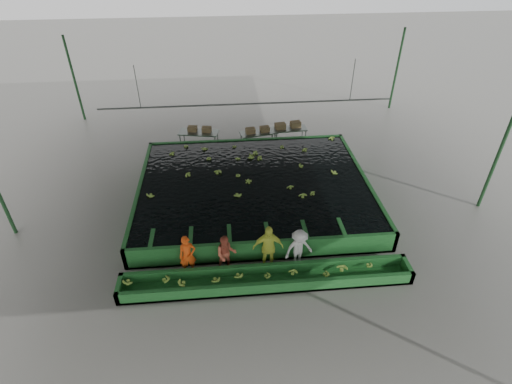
{
  "coord_description": "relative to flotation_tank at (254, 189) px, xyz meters",
  "views": [
    {
      "loc": [
        -1.24,
        -12.96,
        10.5
      ],
      "look_at": [
        0.0,
        0.5,
        1.0
      ],
      "focal_mm": 28.0,
      "sensor_mm": 36.0,
      "label": 1
    }
  ],
  "objects": [
    {
      "name": "flotation_tank",
      "position": [
        0.0,
        0.0,
        0.0
      ],
      "size": [
        10.0,
        8.0,
        0.9
      ],
      "primitive_type": null,
      "color": "#1E5D25",
      "rests_on": "ground"
    },
    {
      "name": "box_stack_right",
      "position": [
        2.31,
        5.12,
        0.41
      ],
      "size": [
        1.47,
        0.63,
        0.31
      ],
      "primitive_type": null,
      "rotation": [
        0.0,
        0.0,
        0.17
      ],
      "color": "brown",
      "rests_on": "packing_table_right"
    },
    {
      "name": "packing_table_mid",
      "position": [
        0.67,
        4.67,
        -0.0
      ],
      "size": [
        2.09,
        1.19,
        0.9
      ],
      "primitive_type": null,
      "rotation": [
        0.0,
        0.0,
        0.22
      ],
      "color": "#59605B",
      "rests_on": "ground"
    },
    {
      "name": "ground",
      "position": [
        0.0,
        -1.5,
        -0.45
      ],
      "size": [
        80.0,
        80.0,
        0.0
      ],
      "primitive_type": "plane",
      "color": "slate",
      "rests_on": "ground"
    },
    {
      "name": "shed_posts",
      "position": [
        0.0,
        -1.5,
        2.05
      ],
      "size": [
        20.0,
        22.0,
        5.0
      ],
      "primitive_type": null,
      "color": "#204A25",
      "rests_on": "ground"
    },
    {
      "name": "rail_hanger_right",
      "position": [
        5.0,
        3.5,
        3.55
      ],
      "size": [
        0.04,
        0.04,
        2.0
      ],
      "primitive_type": "cylinder",
      "color": "#59605B",
      "rests_on": "shed_roof"
    },
    {
      "name": "box_stack_mid",
      "position": [
        0.61,
        4.67,
        0.45
      ],
      "size": [
        1.31,
        0.55,
        0.27
      ],
      "primitive_type": null,
      "rotation": [
        0.0,
        0.0,
        0.16
      ],
      "color": "brown",
      "rests_on": "packing_table_mid"
    },
    {
      "name": "packing_table_left",
      "position": [
        -2.52,
        4.89,
        0.02
      ],
      "size": [
        2.2,
        1.22,
        0.95
      ],
      "primitive_type": null,
      "rotation": [
        0.0,
        0.0,
        -0.2
      ],
      "color": "#59605B",
      "rests_on": "ground"
    },
    {
      "name": "trough_bananas",
      "position": [
        0.0,
        -5.1,
        -0.05
      ],
      "size": [
        8.88,
        0.59,
        0.12
      ],
      "primitive_type": null,
      "color": "#82AB3B",
      "rests_on": "sorting_trough"
    },
    {
      "name": "cableway_rail",
      "position": [
        0.0,
        3.5,
        2.55
      ],
      "size": [
        0.08,
        0.08,
        14.0
      ],
      "primitive_type": "cylinder",
      "color": "#59605B",
      "rests_on": "shed_roof"
    },
    {
      "name": "worker_c",
      "position": [
        0.11,
        -4.3,
        0.48
      ],
      "size": [
        1.09,
        0.45,
        1.86
      ],
      "primitive_type": "imported",
      "rotation": [
        0.0,
        0.0,
        0.0
      ],
      "color": "#D4E246",
      "rests_on": "ground"
    },
    {
      "name": "tank_water",
      "position": [
        0.0,
        -0.0,
        0.4
      ],
      "size": [
        9.7,
        7.7,
        0.0
      ],
      "primitive_type": "cube",
      "color": "black",
      "rests_on": "flotation_tank"
    },
    {
      "name": "worker_d",
      "position": [
        1.21,
        -4.3,
        0.34
      ],
      "size": [
        1.13,
        0.81,
        1.58
      ],
      "primitive_type": "imported",
      "rotation": [
        0.0,
        0.0,
        0.24
      ],
      "color": "beige",
      "rests_on": "ground"
    },
    {
      "name": "floating_bananas",
      "position": [
        0.0,
        0.8,
        0.4
      ],
      "size": [
        8.84,
        6.03,
        0.12
      ],
      "primitive_type": null,
      "color": "#82AB3B",
      "rests_on": "tank_water"
    },
    {
      "name": "sorting_trough",
      "position": [
        0.0,
        -5.1,
        -0.2
      ],
      "size": [
        10.0,
        1.0,
        0.5
      ],
      "primitive_type": null,
      "color": "#1E5D25",
      "rests_on": "ground"
    },
    {
      "name": "shed_roof",
      "position": [
        0.0,
        -1.5,
        4.55
      ],
      "size": [
        20.0,
        22.0,
        0.04
      ],
      "primitive_type": "cube",
      "color": "gray",
      "rests_on": "shed_posts"
    },
    {
      "name": "worker_a",
      "position": [
        -2.67,
        -4.3,
        0.35
      ],
      "size": [
        0.66,
        0.51,
        1.6
      ],
      "primitive_type": "imported",
      "rotation": [
        0.0,
        0.0,
        0.23
      ],
      "color": "#EA480F",
      "rests_on": "ground"
    },
    {
      "name": "rail_hanger_left",
      "position": [
        -5.0,
        3.5,
        3.55
      ],
      "size": [
        0.04,
        0.04,
        2.0
      ],
      "primitive_type": "cylinder",
      "color": "#59605B",
      "rests_on": "shed_roof"
    },
    {
      "name": "packing_table_right",
      "position": [
        2.38,
        5.05,
        -0.02
      ],
      "size": [
        1.94,
        0.87,
        0.86
      ],
      "primitive_type": null,
      "rotation": [
        0.0,
        0.0,
        0.06
      ],
      "color": "#59605B",
      "rests_on": "ground"
    },
    {
      "name": "box_stack_left",
      "position": [
        -2.46,
        4.95,
        0.5
      ],
      "size": [
        1.28,
        0.55,
        0.27
      ],
      "primitive_type": null,
      "rotation": [
        0.0,
        0.0,
        -0.17
      ],
      "color": "brown",
      "rests_on": "packing_table_left"
    },
    {
      "name": "worker_b",
      "position": [
        -1.35,
        -4.3,
        0.31
      ],
      "size": [
        0.77,
        0.62,
        1.51
      ],
      "primitive_type": "imported",
      "rotation": [
        0.0,
        0.0,
        0.07
      ],
      "color": "#B95239",
      "rests_on": "ground"
    }
  ]
}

